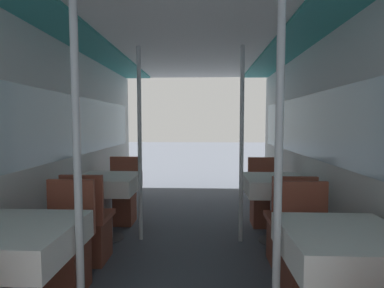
# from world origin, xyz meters

# --- Properties ---
(wall_left) EXTENTS (0.05, 6.37, 2.24)m
(wall_left) POSITION_xyz_m (-1.40, 1.79, 1.16)
(wall_left) COLOR silver
(wall_left) RESTS_ON ground_plane
(wall_right) EXTENTS (0.05, 6.37, 2.24)m
(wall_right) POSITION_xyz_m (1.40, 1.79, 1.16)
(wall_right) COLOR silver
(wall_right) RESTS_ON ground_plane
(ceiling_panel) EXTENTS (2.80, 6.37, 0.07)m
(ceiling_panel) POSITION_xyz_m (0.00, 1.79, 2.29)
(ceiling_panel) COLOR white
(ceiling_panel) RESTS_ON wall_left
(dining_table_left_0) EXTENTS (0.69, 0.69, 0.76)m
(dining_table_left_0) POSITION_xyz_m (-0.98, 0.70, 0.64)
(dining_table_left_0) COLOR #4C4C51
(dining_table_left_0) RESTS_ON ground_plane
(chair_left_far_0) EXTENTS (0.40, 0.40, 0.90)m
(chair_left_far_0) POSITION_xyz_m (-0.98, 1.28, 0.29)
(chair_left_far_0) COLOR brown
(chair_left_far_0) RESTS_ON ground_plane
(support_pole_left_0) EXTENTS (0.05, 0.05, 2.24)m
(support_pole_left_0) POSITION_xyz_m (-0.59, 0.70, 1.12)
(support_pole_left_0) COLOR silver
(support_pole_left_0) RESTS_ON ground_plane
(dining_table_left_1) EXTENTS (0.69, 0.69, 0.76)m
(dining_table_left_1) POSITION_xyz_m (-0.98, 2.41, 0.64)
(dining_table_left_1) COLOR #4C4C51
(dining_table_left_1) RESTS_ON ground_plane
(chair_left_near_1) EXTENTS (0.40, 0.40, 0.90)m
(chair_left_near_1) POSITION_xyz_m (-0.98, 1.82, 0.29)
(chair_left_near_1) COLOR brown
(chair_left_near_1) RESTS_ON ground_plane
(chair_left_far_1) EXTENTS (0.40, 0.40, 0.90)m
(chair_left_far_1) POSITION_xyz_m (-0.98, 2.99, 0.29)
(chair_left_far_1) COLOR brown
(chair_left_far_1) RESTS_ON ground_plane
(support_pole_left_1) EXTENTS (0.05, 0.05, 2.24)m
(support_pole_left_1) POSITION_xyz_m (-0.59, 2.41, 1.12)
(support_pole_left_1) COLOR silver
(support_pole_left_1) RESTS_ON ground_plane
(dining_table_right_0) EXTENTS (0.69, 0.69, 0.76)m
(dining_table_right_0) POSITION_xyz_m (0.98, 0.70, 0.64)
(dining_table_right_0) COLOR #4C4C51
(dining_table_right_0) RESTS_ON ground_plane
(chair_right_far_0) EXTENTS (0.40, 0.40, 0.90)m
(chair_right_far_0) POSITION_xyz_m (0.98, 1.28, 0.29)
(chair_right_far_0) COLOR brown
(chair_right_far_0) RESTS_ON ground_plane
(support_pole_right_0) EXTENTS (0.05, 0.05, 2.24)m
(support_pole_right_0) POSITION_xyz_m (0.59, 0.70, 1.12)
(support_pole_right_0) COLOR silver
(support_pole_right_0) RESTS_ON ground_plane
(dining_table_right_1) EXTENTS (0.69, 0.69, 0.76)m
(dining_table_right_1) POSITION_xyz_m (0.98, 2.41, 0.64)
(dining_table_right_1) COLOR #4C4C51
(dining_table_right_1) RESTS_ON ground_plane
(chair_right_near_1) EXTENTS (0.40, 0.40, 0.90)m
(chair_right_near_1) POSITION_xyz_m (0.98, 1.82, 0.29)
(chair_right_near_1) COLOR brown
(chair_right_near_1) RESTS_ON ground_plane
(chair_right_far_1) EXTENTS (0.40, 0.40, 0.90)m
(chair_right_far_1) POSITION_xyz_m (0.98, 2.99, 0.29)
(chair_right_far_1) COLOR brown
(chair_right_far_1) RESTS_ON ground_plane
(support_pole_right_1) EXTENTS (0.05, 0.05, 2.24)m
(support_pole_right_1) POSITION_xyz_m (0.59, 2.41, 1.12)
(support_pole_right_1) COLOR silver
(support_pole_right_1) RESTS_ON ground_plane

